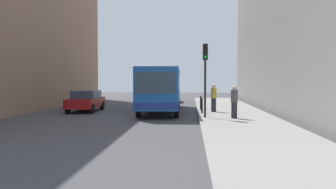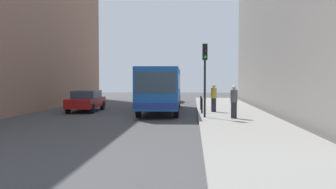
{
  "view_description": "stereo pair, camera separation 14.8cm",
  "coord_description": "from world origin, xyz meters",
  "px_view_note": "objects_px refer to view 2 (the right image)",
  "views": [
    {
      "loc": [
        2.75,
        -21.66,
        2.3
      ],
      "look_at": [
        1.28,
        1.79,
        1.29
      ],
      "focal_mm": 38.95,
      "sensor_mm": 36.0,
      "label": 1
    },
    {
      "loc": [
        2.9,
        -21.65,
        2.3
      ],
      "look_at": [
        1.28,
        1.79,
        1.29
      ],
      "focal_mm": 38.95,
      "sensor_mm": 36.0,
      "label": 2
    }
  ],
  "objects_px": {
    "car_beside_bus": "(86,100)",
    "bollard_near": "(202,106)",
    "car_behind_bus": "(170,94)",
    "bus": "(162,87)",
    "traffic_light": "(205,66)",
    "bollard_mid": "(201,103)",
    "pedestrian_near_signal": "(234,102)",
    "pedestrian_mid_sidewalk": "(214,98)"
  },
  "relations": [
    {
      "from": "car_beside_bus",
      "to": "bollard_near",
      "type": "relative_size",
      "value": 4.66
    },
    {
      "from": "car_behind_bus",
      "to": "pedestrian_near_signal",
      "type": "height_order",
      "value": "pedestrian_near_signal"
    },
    {
      "from": "bus",
      "to": "car_beside_bus",
      "type": "height_order",
      "value": "bus"
    },
    {
      "from": "bus",
      "to": "car_beside_bus",
      "type": "distance_m",
      "value": 5.43
    },
    {
      "from": "bus",
      "to": "pedestrian_near_signal",
      "type": "bearing_deg",
      "value": 127.3
    },
    {
      "from": "traffic_light",
      "to": "pedestrian_mid_sidewalk",
      "type": "relative_size",
      "value": 2.26
    },
    {
      "from": "car_behind_bus",
      "to": "bollard_mid",
      "type": "relative_size",
      "value": 4.64
    },
    {
      "from": "pedestrian_mid_sidewalk",
      "to": "pedestrian_near_signal",
      "type": "bearing_deg",
      "value": 179.4
    },
    {
      "from": "car_beside_bus",
      "to": "car_behind_bus",
      "type": "xyz_separation_m",
      "value": [
        5.26,
        10.91,
        0.0
      ]
    },
    {
      "from": "car_behind_bus",
      "to": "pedestrian_near_signal",
      "type": "relative_size",
      "value": 2.45
    },
    {
      "from": "bus",
      "to": "car_beside_bus",
      "type": "xyz_separation_m",
      "value": [
        -5.34,
        -0.28,
        -0.94
      ]
    },
    {
      "from": "bus",
      "to": "bollard_near",
      "type": "height_order",
      "value": "bus"
    },
    {
      "from": "car_behind_bus",
      "to": "bollard_mid",
      "type": "xyz_separation_m",
      "value": [
        2.85,
        -10.74,
        -0.16
      ]
    },
    {
      "from": "car_beside_bus",
      "to": "car_behind_bus",
      "type": "height_order",
      "value": "same"
    },
    {
      "from": "car_beside_bus",
      "to": "bollard_near",
      "type": "xyz_separation_m",
      "value": [
        8.1,
        -2.49,
        -0.16
      ]
    },
    {
      "from": "car_behind_bus",
      "to": "bollard_mid",
      "type": "bearing_deg",
      "value": 104.68
    },
    {
      "from": "pedestrian_near_signal",
      "to": "bollard_mid",
      "type": "bearing_deg",
      "value": 43.33
    },
    {
      "from": "bus",
      "to": "pedestrian_near_signal",
      "type": "distance_m",
      "value": 7.14
    },
    {
      "from": "bollard_mid",
      "to": "pedestrian_near_signal",
      "type": "distance_m",
      "value": 5.71
    },
    {
      "from": "pedestrian_near_signal",
      "to": "traffic_light",
      "type": "bearing_deg",
      "value": 102.52
    },
    {
      "from": "bollard_near",
      "to": "pedestrian_near_signal",
      "type": "height_order",
      "value": "pedestrian_near_signal"
    },
    {
      "from": "traffic_light",
      "to": "bollard_near",
      "type": "bearing_deg",
      "value": 92.39
    },
    {
      "from": "bus",
      "to": "pedestrian_mid_sidewalk",
      "type": "xyz_separation_m",
      "value": [
        3.56,
        -1.66,
        -0.66
      ]
    },
    {
      "from": "bollard_mid",
      "to": "pedestrian_near_signal",
      "type": "relative_size",
      "value": 0.53
    },
    {
      "from": "car_behind_bus",
      "to": "bollard_near",
      "type": "distance_m",
      "value": 13.7
    },
    {
      "from": "car_behind_bus",
      "to": "pedestrian_near_signal",
      "type": "xyz_separation_m",
      "value": [
        4.52,
        -16.18,
        0.27
      ]
    },
    {
      "from": "car_behind_bus",
      "to": "traffic_light",
      "type": "height_order",
      "value": "traffic_light"
    },
    {
      "from": "bus",
      "to": "pedestrian_near_signal",
      "type": "height_order",
      "value": "bus"
    },
    {
      "from": "bus",
      "to": "car_beside_bus",
      "type": "bearing_deg",
      "value": 1.65
    },
    {
      "from": "car_behind_bus",
      "to": "bollard_near",
      "type": "relative_size",
      "value": 4.64
    },
    {
      "from": "bollard_near",
      "to": "pedestrian_mid_sidewalk",
      "type": "height_order",
      "value": "pedestrian_mid_sidewalk"
    },
    {
      "from": "car_behind_bus",
      "to": "car_beside_bus",
      "type": "bearing_deg",
      "value": 64.09
    },
    {
      "from": "car_beside_bus",
      "to": "car_behind_bus",
      "type": "bearing_deg",
      "value": -116.76
    },
    {
      "from": "car_behind_bus",
      "to": "traffic_light",
      "type": "relative_size",
      "value": 1.07
    },
    {
      "from": "bollard_near",
      "to": "bollard_mid",
      "type": "xyz_separation_m",
      "value": [
        0.0,
        2.66,
        0.0
      ]
    },
    {
      "from": "bus",
      "to": "pedestrian_mid_sidewalk",
      "type": "distance_m",
      "value": 3.99
    },
    {
      "from": "traffic_light",
      "to": "bollard_mid",
      "type": "height_order",
      "value": "traffic_light"
    },
    {
      "from": "car_behind_bus",
      "to": "bollard_near",
      "type": "xyz_separation_m",
      "value": [
        2.85,
        -13.4,
        -0.16
      ]
    },
    {
      "from": "bollard_near",
      "to": "pedestrian_mid_sidewalk",
      "type": "xyz_separation_m",
      "value": [
        0.8,
        1.12,
        0.44
      ]
    },
    {
      "from": "traffic_light",
      "to": "car_beside_bus",
      "type": "bearing_deg",
      "value": 149.22
    },
    {
      "from": "bollard_mid",
      "to": "pedestrian_mid_sidewalk",
      "type": "distance_m",
      "value": 1.79
    },
    {
      "from": "traffic_light",
      "to": "pedestrian_near_signal",
      "type": "distance_m",
      "value": 2.54
    }
  ]
}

